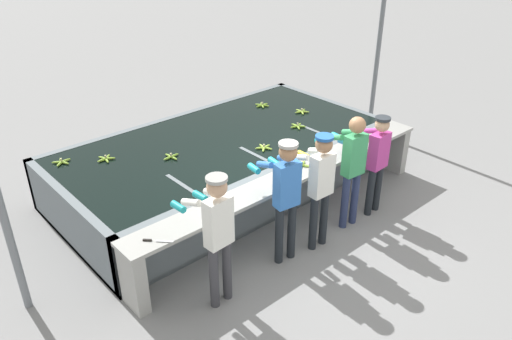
% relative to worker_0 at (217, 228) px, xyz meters
% --- Properties ---
extents(ground_plane, '(80.00, 80.00, 0.00)m').
position_rel_worker_0_xyz_m(ground_plane, '(1.78, 0.33, -1.04)').
color(ground_plane, gray).
rests_on(ground_plane, ground).
extents(wash_tank, '(5.37, 2.75, 0.86)m').
position_rel_worker_0_xyz_m(wash_tank, '(1.78, 2.15, -0.61)').
color(wash_tank, slate).
rests_on(wash_tank, ground).
extents(work_ledge, '(5.37, 0.45, 0.86)m').
position_rel_worker_0_xyz_m(work_ledge, '(1.78, 0.56, -0.40)').
color(work_ledge, '#9E9E99').
rests_on(work_ledge, ground).
extents(worker_0, '(0.43, 0.73, 1.70)m').
position_rel_worker_0_xyz_m(worker_0, '(0.00, 0.00, 0.00)').
color(worker_0, '#38383D').
rests_on(worker_0, ground).
extents(worker_1, '(0.47, 0.74, 1.71)m').
position_rel_worker_0_xyz_m(worker_1, '(1.13, 0.07, 0.01)').
color(worker_1, '#1E2328').
rests_on(worker_1, ground).
extents(worker_2, '(0.42, 0.72, 1.67)m').
position_rel_worker_0_xyz_m(worker_2, '(1.68, -0.02, -0.02)').
color(worker_2, '#1E2328').
rests_on(worker_2, ground).
extents(worker_3, '(0.45, 0.73, 1.71)m').
position_rel_worker_0_xyz_m(worker_3, '(2.40, 0.03, -0.01)').
color(worker_3, navy).
rests_on(worker_3, ground).
extents(worker_4, '(0.42, 0.72, 1.56)m').
position_rel_worker_0_xyz_m(worker_4, '(2.95, 0.01, -0.10)').
color(worker_4, '#1E2328').
rests_on(worker_4, ground).
extents(banana_bunch_floating_0, '(0.27, 0.28, 0.08)m').
position_rel_worker_0_xyz_m(banana_bunch_floating_0, '(-0.51, 3.04, -0.16)').
color(banana_bunch_floating_0, '#8CB738').
rests_on(banana_bunch_floating_0, wash_tank).
extents(banana_bunch_floating_1, '(0.28, 0.27, 0.08)m').
position_rel_worker_0_xyz_m(banana_bunch_floating_1, '(3.25, 2.81, -0.16)').
color(banana_bunch_floating_1, '#7FAD33').
rests_on(banana_bunch_floating_1, wash_tank).
extents(banana_bunch_floating_2, '(0.28, 0.27, 0.08)m').
position_rel_worker_0_xyz_m(banana_bunch_floating_2, '(3.02, 1.66, -0.16)').
color(banana_bunch_floating_2, '#7FAD33').
rests_on(banana_bunch_floating_2, wash_tank).
extents(banana_bunch_floating_3, '(0.28, 0.27, 0.08)m').
position_rel_worker_0_xyz_m(banana_bunch_floating_3, '(3.56, 2.08, -0.16)').
color(banana_bunch_floating_3, '#93BC3D').
rests_on(banana_bunch_floating_3, wash_tank).
extents(banana_bunch_floating_4, '(0.27, 0.28, 0.08)m').
position_rel_worker_0_xyz_m(banana_bunch_floating_4, '(2.02, 1.42, -0.16)').
color(banana_bunch_floating_4, '#9EC642').
rests_on(banana_bunch_floating_4, wash_tank).
extents(banana_bunch_floating_5, '(0.28, 0.28, 0.08)m').
position_rel_worker_0_xyz_m(banana_bunch_floating_5, '(0.78, 2.12, -0.16)').
color(banana_bunch_floating_5, '#7FAD33').
rests_on(banana_bunch_floating_5, wash_tank).
extents(banana_bunch_floating_6, '(0.27, 0.28, 0.08)m').
position_rel_worker_0_xyz_m(banana_bunch_floating_6, '(0.02, 2.71, -0.16)').
color(banana_bunch_floating_6, '#8CB738').
rests_on(banana_bunch_floating_6, wash_tank).
extents(banana_bunch_ledge_0, '(0.27, 0.27, 0.08)m').
position_rel_worker_0_xyz_m(banana_bunch_ledge_0, '(2.03, 0.63, -0.16)').
color(banana_bunch_ledge_0, '#93BC3D').
rests_on(banana_bunch_ledge_0, work_ledge).
extents(banana_bunch_ledge_1, '(0.28, 0.28, 0.08)m').
position_rel_worker_0_xyz_m(banana_bunch_ledge_1, '(3.45, 0.61, -0.16)').
color(banana_bunch_ledge_1, '#93BC3D').
rests_on(banana_bunch_ledge_1, work_ledge).
extents(knife_0, '(0.26, 0.28, 0.02)m').
position_rel_worker_0_xyz_m(knife_0, '(-0.53, 0.48, -0.17)').
color(knife_0, silver).
rests_on(knife_0, work_ledge).
extents(knife_1, '(0.28, 0.26, 0.02)m').
position_rel_worker_0_xyz_m(knife_1, '(0.58, 0.65, -0.17)').
color(knife_1, silver).
rests_on(knife_1, work_ledge).
extents(support_post_right, '(0.09, 0.09, 3.20)m').
position_rel_worker_0_xyz_m(support_post_right, '(5.45, 1.89, 0.56)').
color(support_post_right, slate).
rests_on(support_post_right, ground).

